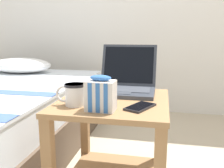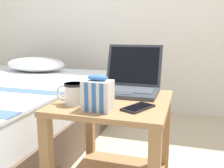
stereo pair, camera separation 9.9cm
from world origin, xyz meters
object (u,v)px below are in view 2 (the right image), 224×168
snack_bag (98,94)px  cell_phone (138,107)px  laptop (129,83)px  mug_front_left (74,93)px

snack_bag → cell_phone: snack_bag is taller
laptop → cell_phone: size_ratio=1.98×
laptop → cell_phone: (0.10, -0.28, -0.04)m
mug_front_left → snack_bag: (0.13, -0.05, 0.01)m
laptop → mug_front_left: 0.35m
mug_front_left → snack_bag: size_ratio=0.90×
mug_front_left → cell_phone: (0.27, 0.02, -0.05)m
laptop → mug_front_left: size_ratio=2.50×
mug_front_left → cell_phone: bearing=3.3°
laptop → cell_phone: laptop is taller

